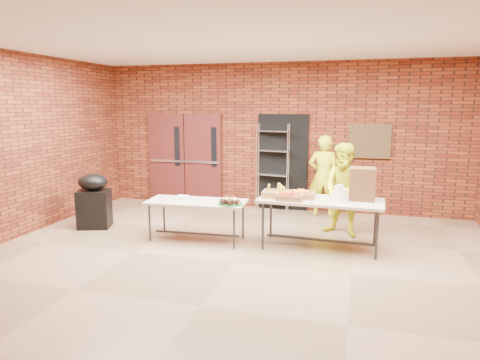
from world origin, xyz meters
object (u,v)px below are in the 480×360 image
at_px(table_right, 320,203).
at_px(volunteer_woman, 323,176).
at_px(table_left, 196,204).
at_px(covered_grill, 94,201).
at_px(volunteer_man, 345,190).
at_px(coffee_dispenser, 362,184).
at_px(wire_rack, 273,167).

xyz_separation_m(table_right, volunteer_woman, (-0.12, 2.06, 0.11)).
xyz_separation_m(table_left, covered_grill, (-2.15, 0.22, -0.12)).
bearing_deg(table_right, table_left, -172.88).
distance_m(table_left, table_right, 2.07).
distance_m(table_left, volunteer_man, 2.61).
relative_size(table_left, volunteer_woman, 1.01).
bearing_deg(table_left, table_right, 1.12).
bearing_deg(covered_grill, coffee_dispenser, -17.75).
distance_m(coffee_dispenser, covered_grill, 4.87).
relative_size(coffee_dispenser, volunteer_woman, 0.30).
height_order(table_left, table_right, table_right).
distance_m(covered_grill, volunteer_man, 4.63).
relative_size(wire_rack, volunteer_woman, 1.12).
xyz_separation_m(volunteer_woman, volunteer_man, (0.47, -1.25, -0.03)).
distance_m(table_right, volunteer_man, 0.89).
relative_size(table_right, covered_grill, 1.94).
bearing_deg(coffee_dispenser, table_left, -173.75).
bearing_deg(wire_rack, covered_grill, -132.12).
bearing_deg(coffee_dispenser, volunteer_woman, 111.33).
height_order(table_left, covered_grill, covered_grill).
bearing_deg(wire_rack, volunteer_woman, -1.82).
height_order(table_left, volunteer_man, volunteer_man).
relative_size(coffee_dispenser, covered_grill, 0.50).
bearing_deg(table_right, wire_rack, 121.05).
relative_size(wire_rack, coffee_dispenser, 3.68).
bearing_deg(coffee_dispenser, wire_rack, 130.73).
bearing_deg(coffee_dispenser, covered_grill, -179.07).
xyz_separation_m(wire_rack, covered_grill, (-2.97, -2.24, -0.43)).
bearing_deg(volunteer_man, table_left, -136.42).
xyz_separation_m(table_left, volunteer_man, (2.42, 0.97, 0.19)).
bearing_deg(volunteer_woman, volunteer_man, 110.43).
xyz_separation_m(covered_grill, volunteer_man, (4.56, 0.75, 0.31)).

